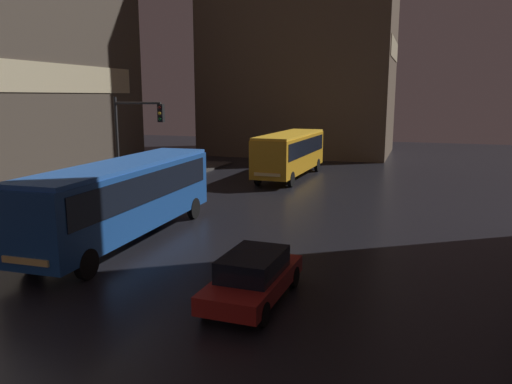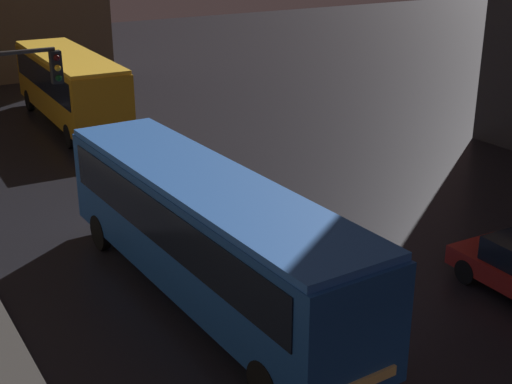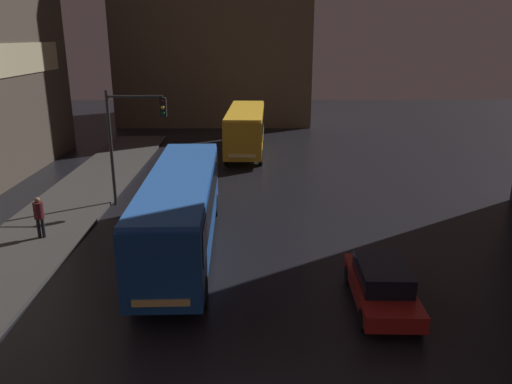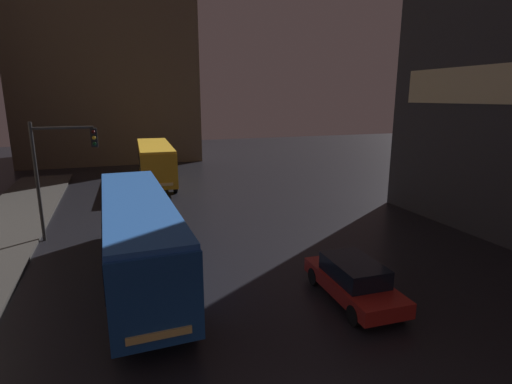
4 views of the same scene
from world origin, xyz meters
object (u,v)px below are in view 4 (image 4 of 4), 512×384
(car_taxi, at_px, (354,280))
(traffic_light_main, at_px, (59,161))
(bus_far, at_px, (155,160))
(bus_near, at_px, (138,230))

(car_taxi, relative_size, traffic_light_main, 0.75)
(bus_far, distance_m, traffic_light_main, 12.96)
(bus_far, relative_size, car_taxi, 2.34)
(bus_far, height_order, car_taxi, bus_far)
(car_taxi, bearing_deg, traffic_light_main, -43.13)
(bus_far, bearing_deg, bus_near, 84.62)
(bus_far, relative_size, traffic_light_main, 1.76)
(bus_near, xyz_separation_m, bus_far, (2.30, 17.45, -0.01))
(car_taxi, bearing_deg, bus_near, -29.36)
(bus_near, relative_size, traffic_light_main, 1.98)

